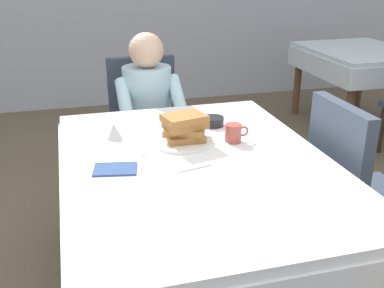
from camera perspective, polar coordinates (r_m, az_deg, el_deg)
dining_table_main at (r=1.98m, az=0.62°, el=-4.37°), size 1.12×1.52×0.74m
chair_diner at (r=3.08m, az=-5.76°, el=2.93°), size 0.44×0.45×0.93m
diner_person at (r=2.89m, az=-5.33°, el=4.56°), size 0.40×0.43×1.12m
chair_right_side at (r=2.34m, az=19.09°, el=-4.57°), size 0.45×0.44×0.93m
plate_breakfast at (r=2.12m, az=-1.16°, el=0.33°), size 0.28×0.28×0.02m
breakfast_stack at (r=2.09m, az=-0.88°, el=2.10°), size 0.22×0.20×0.12m
cup_coffee at (r=2.13m, az=5.14°, el=1.35°), size 0.11×0.08×0.08m
bowl_butter at (r=2.34m, az=2.58°, el=2.80°), size 0.11×0.11×0.04m
syrup_pitcher at (r=2.19m, az=-9.56°, el=1.54°), size 0.08×0.08×0.07m
fork_left_of_plate at (r=2.07m, az=-6.14°, el=-0.53°), size 0.03×0.18×0.00m
knife_right_of_plate at (r=2.15m, az=3.87°, el=0.49°), size 0.02×0.20×0.00m
spoon_near_edge at (r=1.87m, az=0.37°, el=-2.97°), size 0.15×0.05×0.00m
napkin_folded at (r=1.88m, az=-9.42°, el=-3.05°), size 0.19×0.15×0.01m
background_table_far at (r=4.67m, az=19.89°, el=9.50°), size 0.92×1.12×0.74m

